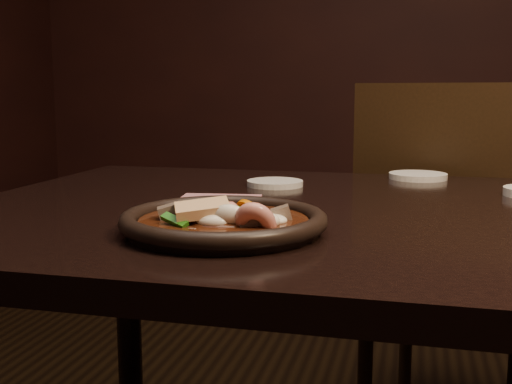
# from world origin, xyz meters

# --- Properties ---
(wall_back) EXTENTS (5.00, 0.02, 2.80)m
(wall_back) POSITION_xyz_m (0.00, 3.00, 1.40)
(wall_back) COLOR black
(wall_back) RESTS_ON floor
(table) EXTENTS (1.60, 0.90, 0.75)m
(table) POSITION_xyz_m (0.00, 0.00, 0.67)
(table) COLOR black
(table) RESTS_ON floor
(chair) EXTENTS (0.56, 0.56, 0.96)m
(chair) POSITION_xyz_m (0.05, 0.63, 0.52)
(chair) COLOR black
(chair) RESTS_ON floor
(plate) EXTENTS (0.28, 0.28, 0.03)m
(plate) POSITION_xyz_m (-0.29, -0.22, 0.76)
(plate) COLOR black
(plate) RESTS_ON table
(stirfry) EXTENTS (0.18, 0.13, 0.06)m
(stirfry) POSITION_xyz_m (-0.29, -0.22, 0.77)
(stirfry) COLOR #341509
(stirfry) RESTS_ON plate
(saucer_left) EXTENTS (0.11, 0.11, 0.01)m
(saucer_left) POSITION_xyz_m (-0.32, 0.21, 0.76)
(saucer_left) COLOR white
(saucer_left) RESTS_ON table
(saucer_right) EXTENTS (0.12, 0.12, 0.01)m
(saucer_right) POSITION_xyz_m (-0.04, 0.39, 0.76)
(saucer_right) COLOR white
(saucer_right) RESTS_ON table
(napkin) EXTENTS (0.16, 0.16, 0.00)m
(napkin) POSITION_xyz_m (-0.37, 0.01, 0.75)
(napkin) COLOR #A5666D
(napkin) RESTS_ON table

